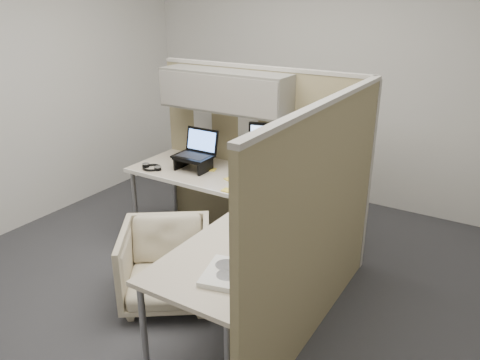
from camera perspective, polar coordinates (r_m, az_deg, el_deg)
The scene contains 19 objects.
ground at distance 3.88m, azimuth -3.27°, elevation -12.63°, with size 4.50×4.50×0.00m, color #2F2F33.
partition_back at distance 4.17m, azimuth 0.47°, elevation 6.52°, with size 2.00×0.36×1.63m.
partition_right at distance 3.05m, azimuth 9.76°, elevation -5.34°, with size 0.07×2.03×1.63m.
desk at distance 3.58m, azimuth -0.71°, elevation -3.13°, with size 2.00×1.98×0.73m.
office_chair at distance 3.58m, azimuth -8.97°, elevation -9.76°, with size 0.65×0.61×0.67m, color beige.
monitor_left at distance 3.93m, azimuth 4.18°, elevation 4.12°, with size 0.44×0.20×0.47m.
monitor_right at distance 3.63m, azimuth 9.41°, elevation 2.38°, with size 0.38×0.28×0.47m.
laptop_station at distance 4.18m, azimuth -5.48°, elevation 3.09°, with size 0.33×0.29×0.35m.
keyboard at distance 3.66m, azimuth 3.37°, elevation -1.65°, with size 0.44×0.15×0.02m, color black.
mouse at distance 3.47m, azimuth 5.93°, elevation -2.95°, with size 0.09×0.06×0.03m, color black.
travel_mug at distance 3.80m, azimuth 7.59°, elevation 0.49°, with size 0.09×0.09×0.19m.
soda_can_green at distance 3.45m, azimuth 9.73°, elevation -2.52°, with size 0.07×0.07×0.12m, color #268C1E.
soda_can_silver at distance 3.66m, azimuth 8.21°, elevation -1.02°, with size 0.07×0.07×0.12m, color silver.
sticky_note_d at distance 3.96m, azimuth -1.28°, elevation 0.12°, with size 0.08×0.08×0.01m, color yellow.
sticky_note_c at distance 4.18m, azimuth -3.50°, elevation 1.27°, with size 0.08×0.08×0.01m, color yellow.
sticky_note_b at distance 3.73m, azimuth -1.58°, elevation -1.25°, with size 0.08×0.08×0.01m, color yellow.
headphones at distance 4.27m, azimuth -10.71°, elevation 1.53°, with size 0.21×0.17×0.03m.
paper_stack at distance 2.65m, azimuth -1.61°, elevation -11.32°, with size 0.31×0.36×0.03m.
desk_clock at distance 2.99m, azimuth 3.78°, elevation -6.52°, with size 0.09×0.09×0.09m.
Camera 1 is at (1.87, -2.62, 2.18)m, focal length 35.00 mm.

